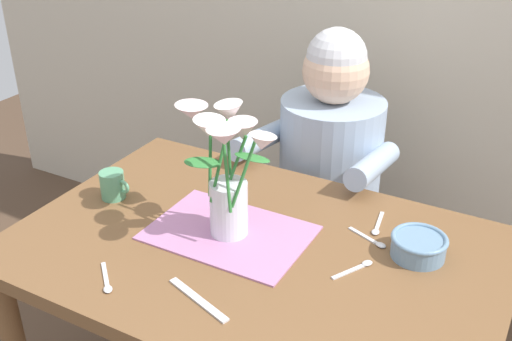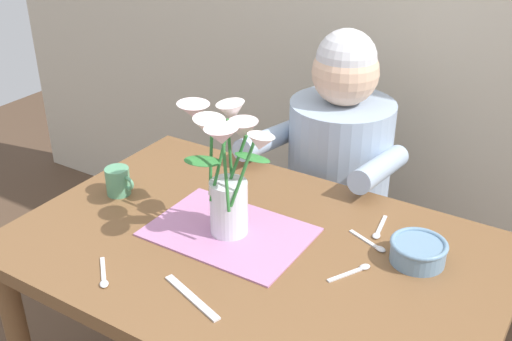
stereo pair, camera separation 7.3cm
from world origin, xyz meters
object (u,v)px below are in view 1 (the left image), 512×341
(dinner_knife, at_px, (198,299))
(flower_vase, at_px, (227,167))
(seated_person, at_px, (328,193))
(tea_cup, at_px, (113,185))
(ceramic_bowl, at_px, (419,246))

(dinner_knife, bearing_deg, flower_vase, 125.76)
(flower_vase, distance_m, dinner_knife, 0.33)
(seated_person, height_order, flower_vase, seated_person)
(tea_cup, bearing_deg, seated_person, 55.98)
(flower_vase, xyz_separation_m, dinner_knife, (0.08, -0.26, -0.19))
(seated_person, xyz_separation_m, dinner_knife, (0.05, -0.86, 0.18))
(seated_person, bearing_deg, flower_vase, -91.97)
(flower_vase, xyz_separation_m, tea_cup, (-0.37, -0.00, -0.15))
(seated_person, distance_m, tea_cup, 0.76)
(dinner_knife, distance_m, tea_cup, 0.52)
(tea_cup, bearing_deg, ceramic_bowl, 9.24)
(ceramic_bowl, relative_size, tea_cup, 1.46)
(seated_person, bearing_deg, tea_cup, -122.94)
(seated_person, distance_m, ceramic_bowl, 0.66)
(flower_vase, relative_size, dinner_knife, 1.76)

